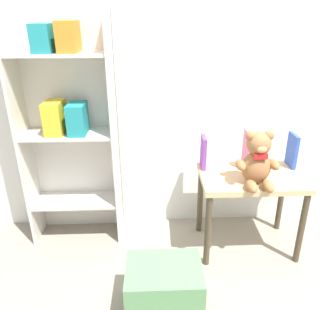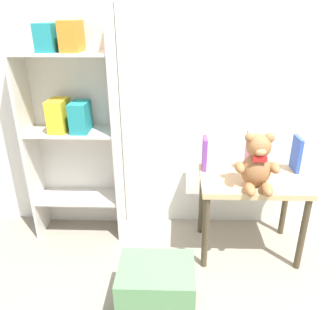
{
  "view_description": "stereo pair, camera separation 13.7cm",
  "coord_description": "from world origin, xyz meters",
  "px_view_note": "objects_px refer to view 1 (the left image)",
  "views": [
    {
      "loc": [
        -0.27,
        -0.91,
        1.49
      ],
      "look_at": [
        -0.19,
        0.98,
        0.67
      ],
      "focal_mm": 35.0,
      "sensor_mm": 36.0,
      "label": 1
    },
    {
      "loc": [
        -0.13,
        -0.91,
        1.49
      ],
      "look_at": [
        -0.19,
        0.98,
        0.67
      ],
      "focal_mm": 35.0,
      "sensor_mm": 36.0,
      "label": 2
    }
  ],
  "objects_px": {
    "display_table": "(250,187)",
    "storage_bin": "(164,288)",
    "book_standing_blue": "(292,150)",
    "book_standing_pink": "(248,150)",
    "bookshelf_side": "(68,119)",
    "book_standing_purple": "(203,152)",
    "teddy_bear": "(258,161)"
  },
  "relations": [
    {
      "from": "bookshelf_side",
      "to": "teddy_bear",
      "type": "distance_m",
      "value": 1.21
    },
    {
      "from": "book_standing_purple",
      "to": "storage_bin",
      "type": "bearing_deg",
      "value": -113.55
    },
    {
      "from": "bookshelf_side",
      "to": "book_standing_blue",
      "type": "xyz_separation_m",
      "value": [
        1.47,
        -0.09,
        -0.21
      ]
    },
    {
      "from": "book_standing_blue",
      "to": "storage_bin",
      "type": "relative_size",
      "value": 0.56
    },
    {
      "from": "storage_bin",
      "to": "book_standing_purple",
      "type": "bearing_deg",
      "value": 66.57
    },
    {
      "from": "book_standing_purple",
      "to": "book_standing_pink",
      "type": "distance_m",
      "value": 0.3
    },
    {
      "from": "display_table",
      "to": "book_standing_purple",
      "type": "relative_size",
      "value": 3.02
    },
    {
      "from": "teddy_bear",
      "to": "storage_bin",
      "type": "height_order",
      "value": "teddy_bear"
    },
    {
      "from": "bookshelf_side",
      "to": "storage_bin",
      "type": "height_order",
      "value": "bookshelf_side"
    },
    {
      "from": "book_standing_purple",
      "to": "storage_bin",
      "type": "xyz_separation_m",
      "value": [
        -0.28,
        -0.65,
        -0.51
      ]
    },
    {
      "from": "book_standing_blue",
      "to": "display_table",
      "type": "bearing_deg",
      "value": -157.84
    },
    {
      "from": "display_table",
      "to": "bookshelf_side",
      "type": "bearing_deg",
      "value": 169.59
    },
    {
      "from": "teddy_bear",
      "to": "book_standing_purple",
      "type": "bearing_deg",
      "value": 139.29
    },
    {
      "from": "book_standing_blue",
      "to": "storage_bin",
      "type": "distance_m",
      "value": 1.2
    },
    {
      "from": "display_table",
      "to": "book_standing_purple",
      "type": "distance_m",
      "value": 0.38
    },
    {
      "from": "book_standing_blue",
      "to": "book_standing_purple",
      "type": "bearing_deg",
      "value": 178.31
    },
    {
      "from": "display_table",
      "to": "storage_bin",
      "type": "xyz_separation_m",
      "value": [
        -0.58,
        -0.52,
        -0.32
      ]
    },
    {
      "from": "teddy_bear",
      "to": "book_standing_blue",
      "type": "relative_size",
      "value": 1.48
    },
    {
      "from": "teddy_bear",
      "to": "book_standing_purple",
      "type": "relative_size",
      "value": 1.55
    },
    {
      "from": "book_standing_pink",
      "to": "bookshelf_side",
      "type": "bearing_deg",
      "value": 175.9
    },
    {
      "from": "display_table",
      "to": "storage_bin",
      "type": "relative_size",
      "value": 1.62
    },
    {
      "from": "teddy_bear",
      "to": "book_standing_blue",
      "type": "xyz_separation_m",
      "value": [
        0.31,
        0.24,
        -0.04
      ]
    },
    {
      "from": "bookshelf_side",
      "to": "teddy_bear",
      "type": "bearing_deg",
      "value": -15.73
    },
    {
      "from": "bookshelf_side",
      "to": "display_table",
      "type": "relative_size",
      "value": 2.38
    },
    {
      "from": "book_standing_purple",
      "to": "book_standing_blue",
      "type": "distance_m",
      "value": 0.59
    },
    {
      "from": "bookshelf_side",
      "to": "book_standing_purple",
      "type": "distance_m",
      "value": 0.9
    },
    {
      "from": "bookshelf_side",
      "to": "book_standing_blue",
      "type": "bearing_deg",
      "value": -3.43
    },
    {
      "from": "bookshelf_side",
      "to": "display_table",
      "type": "distance_m",
      "value": 1.26
    },
    {
      "from": "teddy_bear",
      "to": "book_standing_pink",
      "type": "xyz_separation_m",
      "value": [
        0.01,
        0.24,
        -0.03
      ]
    },
    {
      "from": "bookshelf_side",
      "to": "book_standing_purple",
      "type": "xyz_separation_m",
      "value": [
        0.87,
        -0.08,
        -0.21
      ]
    },
    {
      "from": "book_standing_blue",
      "to": "storage_bin",
      "type": "bearing_deg",
      "value": -144.71
    },
    {
      "from": "book_standing_pink",
      "to": "storage_bin",
      "type": "height_order",
      "value": "book_standing_pink"
    }
  ]
}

